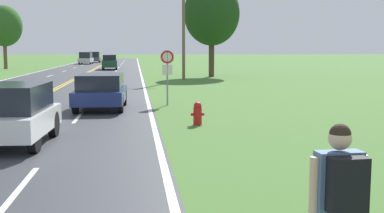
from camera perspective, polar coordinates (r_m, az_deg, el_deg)
hitchhiker_person at (r=4.95m, az=17.13°, el=-9.81°), size 0.59×0.43×1.75m
fire_hydrant at (r=15.59m, az=0.67°, el=-0.80°), size 0.44×0.28×0.75m
traffic_sign at (r=20.90m, az=-2.95°, el=5.07°), size 0.60×0.10×2.40m
utility_pole_midground at (r=38.07m, az=-1.01°, el=9.81°), size 1.80×0.24×8.50m
tree_left_verge at (r=42.35m, az=2.35°, el=10.95°), size 4.83×4.83×8.27m
tree_mid_treeline at (r=62.66m, az=-21.40°, el=8.87°), size 4.28×4.28×7.62m
car_white_hatchback_nearest at (r=13.13m, az=-20.58°, el=-0.68°), size 1.97×3.57×1.56m
car_dark_blue_hatchback_approaching at (r=19.91m, az=-10.73°, el=1.93°), size 2.04×4.08×1.44m
car_dark_green_suv_mid_near at (r=57.29m, az=-9.73°, el=5.25°), size 1.86×4.60×1.74m
car_silver_van_mid_far at (r=78.56m, az=-12.47°, el=5.64°), size 2.04×4.87×1.90m
car_dark_grey_van_receding at (r=86.75m, az=-11.47°, el=5.77°), size 1.97×4.20×1.89m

